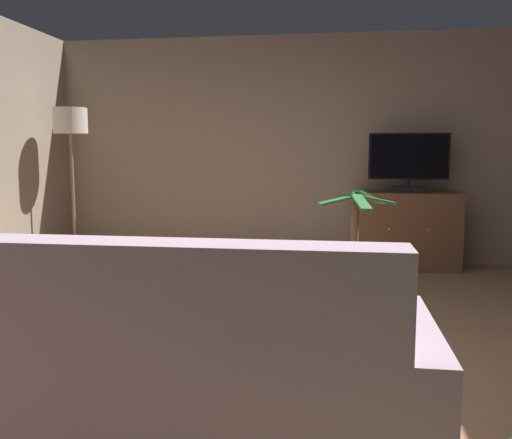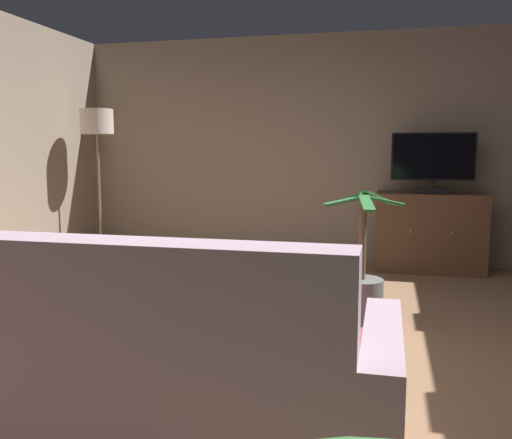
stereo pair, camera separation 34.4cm
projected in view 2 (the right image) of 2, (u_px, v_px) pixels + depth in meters
The scene contains 12 objects.
ground_plane at pixel (251, 364), 3.45m from camera, with size 6.35×7.18×0.04m, color #936B4C.
wall_back at pixel (319, 149), 6.50m from camera, with size 6.35×0.10×2.66m, color gray.
rug_central at pixel (201, 348), 3.65m from camera, with size 2.26×2.15×0.01m, color #9E474C.
tv_cabinet at pixel (429, 234), 5.99m from camera, with size 1.15×0.54×0.86m.
television at pixel (433, 161), 5.83m from camera, with size 0.87×0.20×0.65m.
coffee_table at pixel (225, 309), 3.34m from camera, with size 0.98×0.61×0.41m.
tv_remote at pixel (194, 292), 3.49m from camera, with size 0.17×0.05×0.02m, color black.
folded_newspaper at pixel (209, 304), 3.26m from camera, with size 0.30×0.22×0.01m, color silver.
sofa_floral at pixel (161, 388), 2.29m from camera, with size 1.95×0.90×1.00m.
potted_plant_small_fern_corner at pixel (361, 291), 4.22m from camera, with size 0.61×0.87×1.02m.
cat at pixel (21, 353), 3.29m from camera, with size 0.46×0.55×0.23m.
floor_lamp at pixel (97, 135), 6.31m from camera, with size 0.38×0.38×1.79m.
Camera 2 is at (0.81, -3.21, 1.32)m, focal length 38.38 mm.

